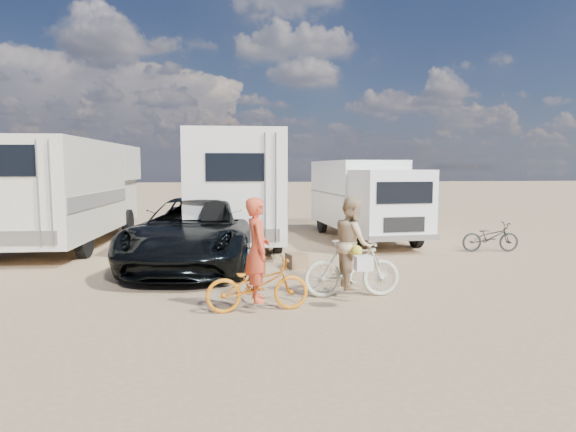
{
  "coord_description": "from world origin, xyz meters",
  "views": [
    {
      "loc": [
        -0.81,
        -8.89,
        2.39
      ],
      "look_at": [
        0.65,
        1.88,
        1.3
      ],
      "focal_mm": 30.49,
      "sensor_mm": 36.0,
      "label": 1
    }
  ],
  "objects": [
    {
      "name": "ground",
      "position": [
        0.0,
        0.0,
        0.0
      ],
      "size": [
        140.0,
        140.0,
        0.0
      ],
      "primitive_type": "plane",
      "color": "tan",
      "rests_on": "ground"
    },
    {
      "name": "rv_main",
      "position": [
        -0.36,
        6.96,
        1.68
      ],
      "size": [
        2.8,
        8.02,
        3.37
      ],
      "primitive_type": null,
      "rotation": [
        0.0,
        0.0,
        -0.03
      ],
      "color": "white",
      "rests_on": "ground"
    },
    {
      "name": "rv_left",
      "position": [
        -5.5,
        6.84,
        1.57
      ],
      "size": [
        3.1,
        7.95,
        3.14
      ],
      "primitive_type": null,
      "rotation": [
        0.0,
        0.0,
        -0.05
      ],
      "color": "#EFE5CF",
      "rests_on": "ground"
    },
    {
      "name": "box_truck",
      "position": [
        3.86,
        6.68,
        1.3
      ],
      "size": [
        2.46,
        6.31,
        2.61
      ],
      "primitive_type": null,
      "rotation": [
        0.0,
        0.0,
        0.05
      ],
      "color": "white",
      "rests_on": "ground"
    },
    {
      "name": "dark_suv",
      "position": [
        -1.4,
        3.14,
        0.82
      ],
      "size": [
        3.67,
        6.29,
        1.65
      ],
      "primitive_type": "imported",
      "rotation": [
        0.0,
        0.0,
        -0.17
      ],
      "color": "black",
      "rests_on": "ground"
    },
    {
      "name": "bike_man",
      "position": [
        -0.24,
        -0.95,
        0.45
      ],
      "size": [
        1.76,
        0.73,
        0.9
      ],
      "primitive_type": "imported",
      "rotation": [
        0.0,
        0.0,
        1.65
      ],
      "color": "orange",
      "rests_on": "ground"
    },
    {
      "name": "bike_woman",
      "position": [
        1.55,
        -0.29,
        0.54
      ],
      "size": [
        1.8,
        0.58,
        1.07
      ],
      "primitive_type": "imported",
      "rotation": [
        0.0,
        0.0,
        1.53
      ],
      "color": "beige",
      "rests_on": "ground"
    },
    {
      "name": "rider_man",
      "position": [
        -0.24,
        -0.95,
        0.86
      ],
      "size": [
        0.46,
        0.66,
        1.72
      ],
      "primitive_type": "imported",
      "rotation": [
        0.0,
        0.0,
        1.65
      ],
      "color": "#D8492A",
      "rests_on": "ground"
    },
    {
      "name": "rider_woman",
      "position": [
        1.55,
        -0.29,
        0.83
      ],
      "size": [
        0.67,
        0.84,
        1.67
      ],
      "primitive_type": "imported",
      "rotation": [
        0.0,
        0.0,
        1.53
      ],
      "color": "tan",
      "rests_on": "ground"
    },
    {
      "name": "bike_parked",
      "position": [
        6.72,
        3.92,
        0.42
      ],
      "size": [
        1.65,
        0.73,
        0.84
      ],
      "primitive_type": "imported",
      "rotation": [
        0.0,
        0.0,
        1.46
      ],
      "color": "#232623",
      "rests_on": "ground"
    },
    {
      "name": "cooler",
      "position": [
        -0.26,
        2.2,
        0.24
      ],
      "size": [
        0.67,
        0.55,
        0.48
      ],
      "primitive_type": "cube",
      "rotation": [
        0.0,
        0.0,
        0.21
      ],
      "color": "teal",
      "rests_on": "ground"
    },
    {
      "name": "crate",
      "position": [
        0.94,
        2.43,
        0.17
      ],
      "size": [
        0.53,
        0.53,
        0.35
      ],
      "primitive_type": "cube",
      "rotation": [
        0.0,
        0.0,
        0.27
      ],
      "color": "brown",
      "rests_on": "ground"
    }
  ]
}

